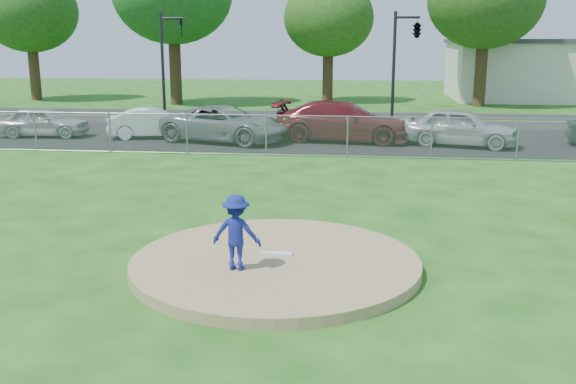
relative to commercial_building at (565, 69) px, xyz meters
name	(u,v)px	position (x,y,z in m)	size (l,w,h in m)	color
ground	(316,167)	(-16.00, -28.00, -2.16)	(120.00, 120.00, 0.00)	#184F11
pitchers_mound	(275,263)	(-16.00, -38.00, -2.06)	(5.40, 5.40, 0.20)	#987D53
pitching_rubber	(277,253)	(-16.00, -37.80, -1.94)	(0.60, 0.15, 0.04)	white
chain_link_fence	(320,136)	(-16.00, -26.00, -1.41)	(40.00, 0.06, 1.50)	gray
parking_lot	(327,139)	(-16.00, -21.50, -2.15)	(50.00, 8.00, 0.01)	black
street	(335,119)	(-16.00, -14.00, -2.16)	(60.00, 7.00, 0.01)	#242326
commercial_building	(565,69)	(0.00, 0.00, 0.00)	(16.40, 9.40, 4.30)	beige
tree_center	(329,6)	(-17.00, -4.00, 4.31)	(6.16, 6.16, 9.84)	#3B2215
traffic_signal_left	(167,57)	(-24.76, -16.00, 1.20)	(1.28, 0.20, 5.60)	black
traffic_signal_center	(415,32)	(-12.03, -16.00, 2.45)	(1.42, 2.48, 5.60)	black
pitcher	(236,232)	(-16.60, -38.65, -1.28)	(0.87, 0.50, 1.35)	navy
traffic_cone	(174,132)	(-22.50, -22.75, -1.81)	(0.35, 0.35, 0.68)	#FF4C0D
parked_car_silver	(43,122)	(-28.53, -22.42, -1.48)	(1.58, 3.94, 1.34)	#ABAAAF
parked_car_white	(154,123)	(-23.52, -22.20, -1.50)	(1.38, 3.95, 1.30)	white
parked_car_gray	(225,124)	(-20.21, -22.93, -1.40)	(2.49, 5.40, 1.50)	slate
parked_car_darkred	(343,121)	(-15.29, -22.16, -1.31)	(2.36, 5.80, 1.68)	maroon
parked_car_pearl	(461,127)	(-10.53, -22.90, -1.38)	(1.81, 4.50, 1.53)	#B2B4B6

